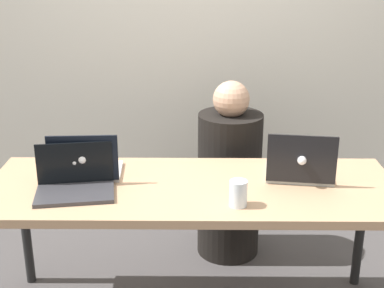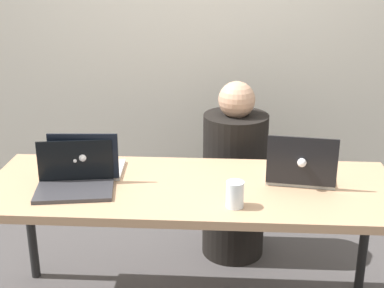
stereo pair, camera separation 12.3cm
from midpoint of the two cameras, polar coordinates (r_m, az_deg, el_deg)
name	(u,v)px [view 1 (the left image)]	position (r m, az deg, el deg)	size (l,w,h in m)	color
back_wall	(194,25)	(3.57, -0.82, 12.62)	(5.01, 0.10, 2.62)	silver
desk	(192,197)	(2.53, -1.41, -5.72)	(1.93, 0.70, 0.73)	tan
person_at_center	(229,179)	(3.20, 2.89, -3.81)	(0.44, 0.44, 1.08)	black
laptop_back_left	(86,167)	(2.63, -12.53, -2.42)	(0.34, 0.29, 0.24)	silver
laptop_back_right	(300,168)	(2.59, 10.09, -2.60)	(0.35, 0.31, 0.25)	#B2B7B6
laptop_front_left	(75,183)	(2.48, -13.78, -4.06)	(0.38, 0.27, 0.21)	#353438
water_glass_right	(238,195)	(2.29, 3.42, -5.47)	(0.08, 0.08, 0.12)	silver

